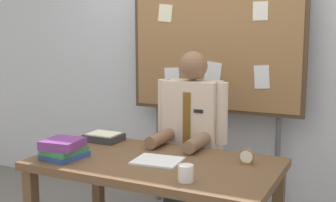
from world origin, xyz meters
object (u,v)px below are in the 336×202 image
object	(u,v)px
desk_clock	(247,157)
paper_tray	(104,137)
book_stack	(64,149)
open_notebook	(158,161)
bulletin_board	(214,48)
person	(192,151)
coffee_mug	(186,173)
desk	(155,174)

from	to	relation	value
desk_clock	paper_tray	world-z (taller)	desk_clock
book_stack	open_notebook	size ratio (longest dim) A/B	0.97
bulletin_board	person	bearing A→B (deg)	-90.00
open_notebook	desk_clock	distance (m)	0.54
paper_tray	book_stack	bearing A→B (deg)	-85.75
coffee_mug	desk	bearing A→B (deg)	140.13
open_notebook	paper_tray	size ratio (longest dim) A/B	1.09
person	bulletin_board	bearing A→B (deg)	90.00
desk	book_stack	size ratio (longest dim) A/B	5.48
person	desk_clock	xyz separation A→B (m)	(0.53, -0.41, 0.13)
desk_clock	coffee_mug	distance (m)	0.49
coffee_mug	desk_clock	bearing A→B (deg)	65.21
bulletin_board	paper_tray	size ratio (longest dim) A/B	7.62
person	desk_clock	bearing A→B (deg)	-37.76
book_stack	coffee_mug	xyz separation A→B (m)	(0.87, -0.05, -0.02)
bulletin_board	coffee_mug	world-z (taller)	bulletin_board
book_stack	desk	bearing A→B (deg)	22.05
bulletin_board	book_stack	distance (m)	1.50
person	desk	bearing A→B (deg)	-90.00
bulletin_board	book_stack	world-z (taller)	bulletin_board
person	paper_tray	xyz separation A→B (m)	(-0.58, -0.31, 0.11)
open_notebook	coffee_mug	world-z (taller)	coffee_mug
desk_clock	bulletin_board	bearing A→B (deg)	121.45
desk	person	bearing A→B (deg)	90.00
open_notebook	paper_tray	xyz separation A→B (m)	(-0.60, 0.30, 0.02)
person	open_notebook	bearing A→B (deg)	-87.59
person	paper_tray	distance (m)	0.66
bulletin_board	paper_tray	bearing A→B (deg)	-126.89
desk	bulletin_board	world-z (taller)	bulletin_board
person	open_notebook	xyz separation A→B (m)	(0.03, -0.61, 0.09)
coffee_mug	paper_tray	xyz separation A→B (m)	(-0.90, 0.55, -0.02)
person	desk_clock	size ratio (longest dim) A/B	14.72
book_stack	desk_clock	world-z (taller)	book_stack
bulletin_board	desk_clock	size ratio (longest dim) A/B	20.95
desk	desk_clock	world-z (taller)	desk_clock
desk	book_stack	xyz separation A→B (m)	(-0.54, -0.22, 0.15)
book_stack	paper_tray	size ratio (longest dim) A/B	1.06
bulletin_board	desk_clock	world-z (taller)	bulletin_board
person	book_stack	size ratio (longest dim) A/B	5.04
desk	person	world-z (taller)	person
desk	person	xyz separation A→B (m)	(0.00, 0.59, 0.00)
bulletin_board	paper_tray	world-z (taller)	bulletin_board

